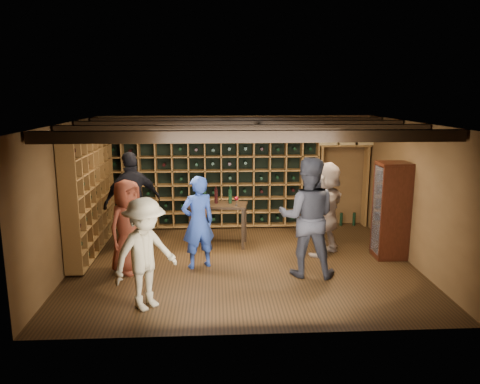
{
  "coord_description": "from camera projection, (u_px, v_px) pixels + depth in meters",
  "views": [
    {
      "loc": [
        -0.49,
        -7.9,
        3.0
      ],
      "look_at": [
        -0.05,
        0.2,
        1.27
      ],
      "focal_mm": 35.0,
      "sensor_mm": 36.0,
      "label": 1
    }
  ],
  "objects": [
    {
      "name": "wine_rack_left",
      "position": [
        90.0,
        193.0,
        8.78
      ],
      "size": [
        0.3,
        2.65,
        2.2
      ],
      "color": "brown",
      "rests_on": "ground"
    },
    {
      "name": "crate_shelf",
      "position": [
        344.0,
        158.0,
        10.43
      ],
      "size": [
        1.2,
        0.32,
        2.07
      ],
      "color": "brown",
      "rests_on": "ground"
    },
    {
      "name": "man_blue_shirt",
      "position": [
        198.0,
        222.0,
        8.05
      ],
      "size": [
        0.7,
        0.59,
        1.62
      ],
      "primitive_type": "imported",
      "rotation": [
        0.0,
        0.0,
        3.54
      ],
      "color": "navy",
      "rests_on": "ground"
    },
    {
      "name": "guest_beige",
      "position": [
        326.0,
        208.0,
        8.71
      ],
      "size": [
        1.44,
        1.59,
        1.76
      ],
      "primitive_type": "imported",
      "rotation": [
        0.0,
        0.0,
        4.02
      ],
      "color": "tan",
      "rests_on": "ground"
    },
    {
      "name": "guest_red_floral",
      "position": [
        128.0,
        226.0,
        7.84
      ],
      "size": [
        0.87,
        0.93,
        1.6
      ],
      "primitive_type": "imported",
      "rotation": [
        0.0,
        0.0,
        0.93
      ],
      "color": "maroon",
      "rests_on": "ground"
    },
    {
      "name": "wine_rack_back",
      "position": [
        213.0,
        177.0,
        10.37
      ],
      "size": [
        4.65,
        0.3,
        2.2
      ],
      "color": "brown",
      "rests_on": "ground"
    },
    {
      "name": "guest_khaki",
      "position": [
        145.0,
        254.0,
        6.5
      ],
      "size": [
        1.15,
        1.15,
        1.6
      ],
      "primitive_type": "imported",
      "rotation": [
        0.0,
        0.0,
        0.78
      ],
      "color": "gray",
      "rests_on": "ground"
    },
    {
      "name": "ground",
      "position": [
        243.0,
        263.0,
        8.37
      ],
      "size": [
        6.0,
        6.0,
        0.0
      ],
      "primitive_type": "plane",
      "color": "#321E0D",
      "rests_on": "ground"
    },
    {
      "name": "display_cabinet",
      "position": [
        391.0,
        212.0,
        8.53
      ],
      "size": [
        0.55,
        0.5,
        1.75
      ],
      "color": "#37140B",
      "rests_on": "ground"
    },
    {
      "name": "room_shell",
      "position": [
        243.0,
        127.0,
        7.91
      ],
      "size": [
        6.0,
        6.0,
        6.0
      ],
      "color": "brown",
      "rests_on": "ground"
    },
    {
      "name": "man_grey_suit",
      "position": [
        307.0,
        217.0,
        7.68
      ],
      "size": [
        1.09,
        0.92,
        1.98
      ],
      "primitive_type": "imported",
      "rotation": [
        0.0,
        0.0,
        2.95
      ],
      "color": "black",
      "rests_on": "ground"
    },
    {
      "name": "tasting_table",
      "position": [
        218.0,
        208.0,
        9.25
      ],
      "size": [
        1.2,
        0.73,
        1.13
      ],
      "rotation": [
        0.0,
        0.0,
        -0.16
      ],
      "color": "black",
      "rests_on": "ground"
    },
    {
      "name": "guest_woman_black",
      "position": [
        133.0,
        202.0,
        8.89
      ],
      "size": [
        1.2,
        1.0,
        1.92
      ],
      "primitive_type": "imported",
      "rotation": [
        0.0,
        0.0,
        3.7
      ],
      "color": "black",
      "rests_on": "ground"
    }
  ]
}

